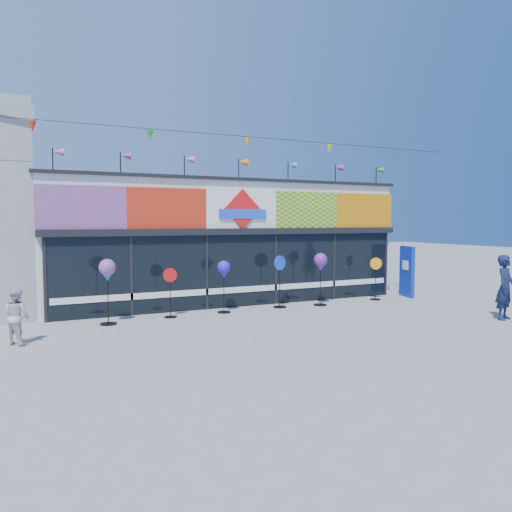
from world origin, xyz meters
TOP-DOWN VIEW (x-y plane):
  - ground at (0.00, 0.00)m, footprint 80.00×80.00m
  - kite_shop at (0.00, 5.94)m, footprint 16.00×5.70m
  - blue_sign at (6.20, 2.71)m, footprint 0.38×0.92m
  - spinner_0 at (-4.33, 2.39)m, footprint 0.44×0.44m
  - spinner_1 at (-2.58, 2.62)m, footprint 0.39×0.36m
  - spinner_2 at (-0.94, 2.64)m, footprint 0.40×0.40m
  - spinner_3 at (0.99, 2.71)m, footprint 0.46×0.42m
  - spinner_4 at (2.36, 2.49)m, footprint 0.43×0.43m
  - spinner_5 at (4.71, 2.62)m, footprint 0.40×0.37m
  - adult_man at (5.67, -1.70)m, footprint 0.76×0.62m
  - child at (-6.50, 1.08)m, footprint 0.67×0.70m

SIDE VIEW (x-z plane):
  - ground at x=0.00m, z-range 0.00..0.00m
  - child at x=-6.50m, z-range 0.00..1.26m
  - spinner_1 at x=-2.58m, z-range 0.04..1.44m
  - spinner_5 at x=4.71m, z-range 0.04..1.51m
  - spinner_3 at x=0.99m, z-range 0.05..1.69m
  - adult_man at x=5.67m, z-range 0.00..1.79m
  - blue_sign at x=6.20m, z-range 0.00..1.83m
  - spinner_2 at x=-0.94m, z-range 0.47..2.03m
  - spinner_4 at x=2.36m, z-range 0.51..2.21m
  - spinner_0 at x=-4.33m, z-range 0.52..2.26m
  - kite_shop at x=0.00m, z-range -0.61..4.70m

